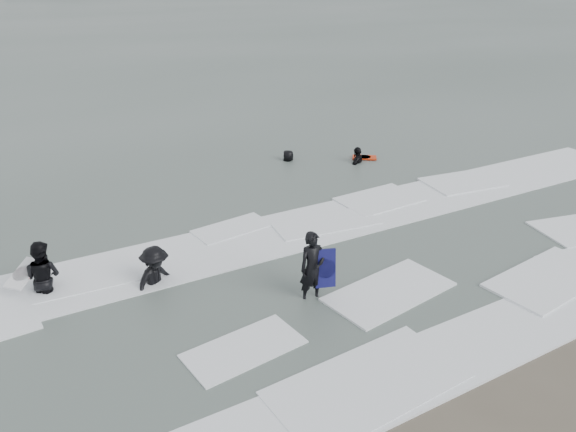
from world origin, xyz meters
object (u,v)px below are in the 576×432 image
surfer_centre (312,300)px  surfer_breaker (157,286)px  surfer_wading (46,292)px  surfer_right_far (288,162)px  surfer_right_near (357,163)px

surfer_centre → surfer_breaker: bearing=146.8°
surfer_wading → surfer_breaker: surfer_breaker is taller
surfer_wading → surfer_right_far: 11.37m
surfer_centre → surfer_wading: 6.51m
surfer_breaker → surfer_right_near: 11.02m
surfer_centre → surfer_wading: (-5.51, 3.48, 0.00)m
surfer_centre → surfer_right_near: surfer_right_near is taller
surfer_right_far → surfer_right_near: bearing=98.0°
surfer_centre → surfer_wading: size_ratio=0.94×
surfer_wading → surfer_right_far: surfer_wading is taller
surfer_right_near → surfer_right_far: (-2.31, 1.52, 0.00)m
surfer_right_near → surfer_wading: bearing=-13.6°
surfer_right_near → surfer_centre: bearing=16.4°
surfer_breaker → surfer_right_near: surfer_breaker is taller
surfer_right_near → surfer_breaker: bearing=-4.3°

